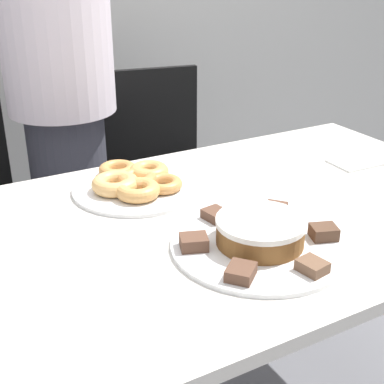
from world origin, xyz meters
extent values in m
cube|color=silver|center=(0.00, 0.00, 0.74)|extent=(1.53, 0.87, 0.03)
cylinder|color=silver|center=(0.70, 0.37, 0.36)|extent=(0.06, 0.06, 0.73)
cylinder|color=#383842|center=(-0.10, 0.86, 0.41)|extent=(0.28, 0.28, 0.82)
cylinder|color=silver|center=(-0.10, 0.86, 1.14)|extent=(0.37, 0.37, 0.65)
cylinder|color=black|center=(0.26, 0.79, 0.01)|extent=(0.44, 0.44, 0.01)
cylinder|color=#262626|center=(0.26, 0.79, 0.23)|extent=(0.06, 0.06, 0.43)
cube|color=black|center=(0.26, 0.79, 0.46)|extent=(0.51, 0.51, 0.04)
cube|color=black|center=(0.29, 0.99, 0.69)|extent=(0.40, 0.10, 0.42)
cylinder|color=white|center=(0.01, -0.17, 0.76)|extent=(0.38, 0.38, 0.01)
cylinder|color=white|center=(-0.10, 0.23, 0.76)|extent=(0.34, 0.34, 0.01)
cylinder|color=brown|center=(0.01, -0.17, 0.79)|extent=(0.18, 0.18, 0.04)
cylinder|color=white|center=(0.01, -0.17, 0.82)|extent=(0.19, 0.19, 0.01)
cube|color=brown|center=(0.03, -0.31, 0.78)|extent=(0.05, 0.06, 0.02)
cube|color=#513828|center=(0.14, -0.22, 0.78)|extent=(0.07, 0.06, 0.03)
cube|color=brown|center=(0.11, -0.08, 0.78)|extent=(0.07, 0.07, 0.03)
cube|color=brown|center=(-0.02, -0.03, 0.78)|extent=(0.06, 0.06, 0.02)
cube|color=brown|center=(-0.12, -0.12, 0.78)|extent=(0.07, 0.06, 0.03)
cube|color=brown|center=(-0.10, -0.26, 0.78)|extent=(0.08, 0.08, 0.02)
torus|color=#C68447|center=(-0.10, 0.23, 0.78)|extent=(0.11, 0.11, 0.04)
torus|color=tan|center=(-0.05, 0.27, 0.78)|extent=(0.11, 0.11, 0.04)
torus|color=#D18E4C|center=(-0.11, 0.33, 0.78)|extent=(0.10, 0.10, 0.03)
torus|color=#E5AD66|center=(-0.16, 0.23, 0.79)|extent=(0.12, 0.12, 0.04)
torus|color=tan|center=(-0.12, 0.17, 0.78)|extent=(0.11, 0.11, 0.04)
torus|color=#D18E4C|center=(-0.05, 0.18, 0.78)|extent=(0.10, 0.10, 0.03)
cube|color=white|center=(0.54, 0.10, 0.76)|extent=(0.14, 0.11, 0.01)
camera|label=1|loc=(-0.59, -0.96, 1.33)|focal=50.00mm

